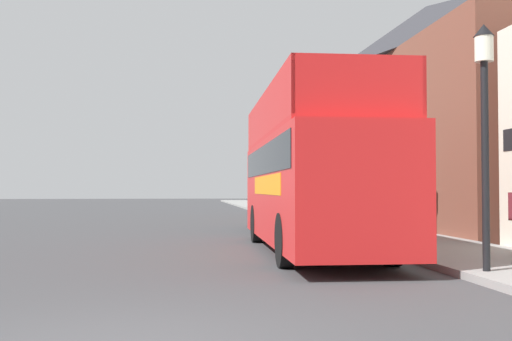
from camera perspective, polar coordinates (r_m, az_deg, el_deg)
ground_plane at (r=27.00m, az=-8.18°, el=-5.10°), size 144.00×144.00×0.00m
sidewalk at (r=24.84m, az=8.15°, el=-5.23°), size 3.24×108.00×0.14m
brick_terrace_rear at (r=28.57m, az=15.98°, el=5.16°), size 6.00×20.92×9.99m
tour_bus at (r=15.04m, az=5.29°, el=-0.89°), size 2.68×9.68×3.95m
parked_car_ahead_of_bus at (r=23.07m, az=2.32°, el=-3.82°), size 1.89×4.31×1.62m
lamp_post_nearest at (r=11.36m, az=20.94°, el=6.41°), size 0.35×0.35×4.35m
lamp_post_second at (r=18.11m, az=10.71°, el=3.19°), size 0.35×0.35×4.30m
lamp_post_third at (r=25.05m, az=5.11°, el=2.05°), size 0.35×0.35×4.48m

